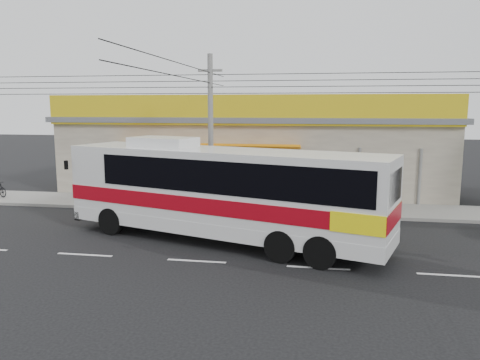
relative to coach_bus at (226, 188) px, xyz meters
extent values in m
plane|color=black|center=(-0.53, 0.16, -2.08)|extent=(120.00, 120.00, 0.00)
cube|color=gray|center=(-0.53, 6.16, -2.01)|extent=(30.00, 3.20, 0.15)
cube|color=gray|center=(-0.53, 11.76, 0.02)|extent=(22.00, 8.00, 4.20)
cube|color=#505257|center=(-0.53, 11.76, 2.27)|extent=(22.60, 8.60, 0.30)
cube|color=gold|center=(-0.53, 7.64, 2.82)|extent=(22.00, 0.24, 1.60)
cube|color=#B8360A|center=(-2.53, 7.61, 2.82)|extent=(9.00, 0.10, 1.20)
cube|color=#136B26|center=(5.97, 7.61, 2.82)|extent=(2.40, 0.10, 1.10)
cube|color=navy|center=(8.67, 7.61, 2.82)|extent=(2.20, 0.10, 1.10)
cube|color=#B8360A|center=(-9.53, 7.61, 2.82)|extent=(3.00, 0.10, 1.10)
cube|color=orange|center=(-2.53, 7.46, 0.92)|extent=(10.00, 1.20, 0.37)
cube|color=silver|center=(-0.19, 0.06, -0.09)|extent=(12.78, 6.38, 3.04)
cube|color=#A00613|center=(-0.19, 0.06, -0.46)|extent=(12.83, 6.43, 0.58)
cube|color=yellow|center=(5.00, -1.62, -0.46)|extent=(2.42, 3.07, 0.63)
cube|color=black|center=(0.51, -0.17, 0.59)|extent=(10.79, 5.77, 1.15)
cube|color=black|center=(-6.09, 1.98, 0.38)|extent=(0.87, 2.25, 1.57)
cube|color=silver|center=(-2.68, 0.87, 1.62)|extent=(2.85, 2.17, 0.38)
cylinder|color=black|center=(-4.74, 0.30, -1.54)|extent=(1.14, 0.66, 1.09)
cylinder|color=black|center=(-4.01, 2.55, -1.54)|extent=(1.14, 0.66, 1.09)
cylinder|color=black|center=(3.53, -2.39, -1.54)|extent=(1.14, 0.66, 1.09)
cylinder|color=black|center=(4.27, -0.14, -1.54)|extent=(1.14, 0.66, 1.09)
imported|color=maroon|center=(-3.84, 5.76, -1.39)|extent=(2.15, 1.55, 1.08)
cylinder|color=slate|center=(-1.57, 4.36, 1.64)|extent=(0.24, 0.24, 7.45)
cube|color=slate|center=(-1.57, 4.36, 4.62)|extent=(1.12, 0.11, 0.11)
camera|label=1|loc=(3.38, -16.84, 3.03)|focal=35.00mm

